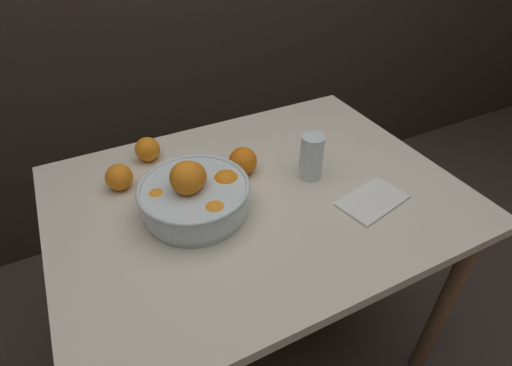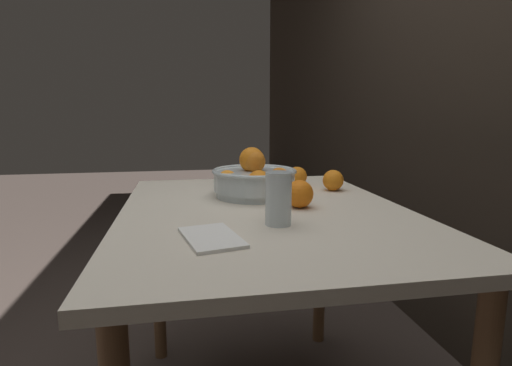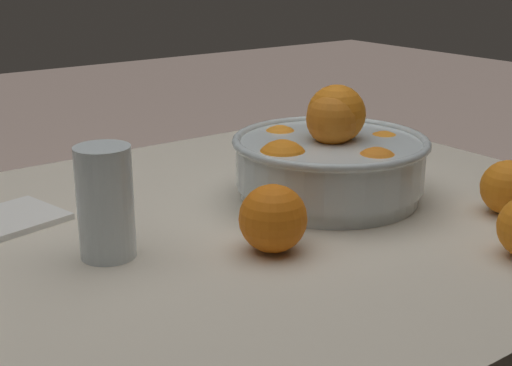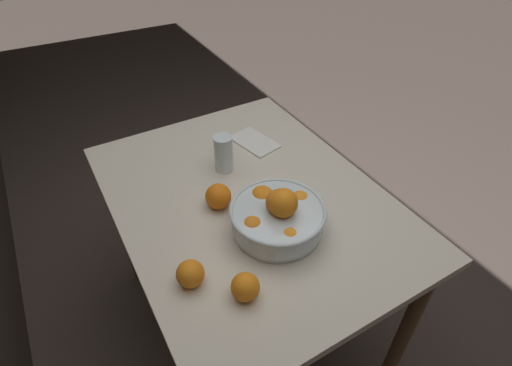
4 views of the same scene
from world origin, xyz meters
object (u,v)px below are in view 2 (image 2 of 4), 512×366
fruit_bowl (254,179)px  juice_glass (277,201)px  orange_loose_near_bowl (297,176)px  orange_loose_aside (333,180)px  orange_loose_front (300,194)px

fruit_bowl → juice_glass: fruit_bowl is taller
orange_loose_near_bowl → orange_loose_aside: (0.11, 0.10, 0.00)m
juice_glass → orange_loose_aside: juice_glass is taller
fruit_bowl → orange_loose_near_bowl: (-0.15, 0.19, -0.02)m
fruit_bowl → orange_loose_front: 0.21m
orange_loose_near_bowl → orange_loose_aside: size_ratio=1.00×
juice_glass → orange_loose_near_bowl: (-0.50, 0.19, -0.02)m
orange_loose_near_bowl → orange_loose_aside: 0.15m
fruit_bowl → orange_loose_near_bowl: bearing=128.2°
juice_glass → orange_loose_front: (-0.16, 0.11, -0.02)m
juice_glass → fruit_bowl: bearing=179.9°
juice_glass → orange_loose_aside: size_ratio=1.79×
orange_loose_near_bowl → juice_glass: bearing=-21.3°
fruit_bowl → juice_glass: bearing=-0.1°
juice_glass → orange_loose_front: juice_glass is taller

